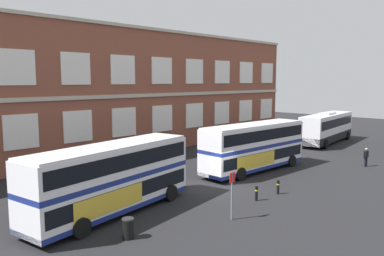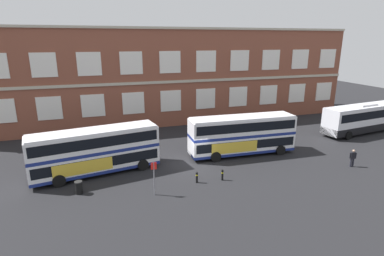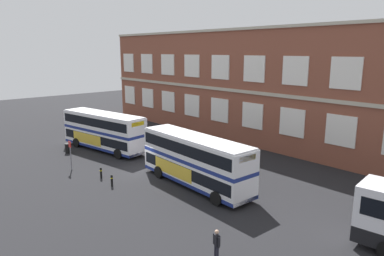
# 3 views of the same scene
# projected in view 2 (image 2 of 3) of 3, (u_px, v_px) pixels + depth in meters

# --- Properties ---
(ground_plane) EXTENTS (120.00, 120.00, 0.00)m
(ground_plane) POSITION_uv_depth(u_px,v_px,m) (190.00, 158.00, 31.04)
(ground_plane) COLOR black
(brick_terminal_building) EXTENTS (55.41, 8.19, 13.17)m
(brick_terminal_building) POSITION_uv_depth(u_px,v_px,m) (164.00, 76.00, 44.15)
(brick_terminal_building) COLOR brown
(brick_terminal_building) RESTS_ON ground
(double_decker_near) EXTENTS (11.27, 4.36, 4.07)m
(double_decker_near) POSITION_uv_depth(u_px,v_px,m) (96.00, 151.00, 26.88)
(double_decker_near) COLOR silver
(double_decker_near) RESTS_ON ground
(double_decker_middle) EXTENTS (11.10, 3.22, 4.07)m
(double_decker_middle) POSITION_uv_depth(u_px,v_px,m) (242.00, 135.00, 31.45)
(double_decker_middle) COLOR silver
(double_decker_middle) RESTS_ON ground
(touring_coach) EXTENTS (12.22, 3.99, 3.80)m
(touring_coach) POSITION_uv_depth(u_px,v_px,m) (364.00, 118.00, 38.89)
(touring_coach) COLOR silver
(touring_coach) RESTS_ON ground
(waiting_passenger) EXTENTS (0.63, 0.37, 1.70)m
(waiting_passenger) POSITION_uv_depth(u_px,v_px,m) (353.00, 157.00, 28.62)
(waiting_passenger) COLOR black
(waiting_passenger) RESTS_ON ground
(bus_stand_flag) EXTENTS (0.44, 0.10, 2.70)m
(bus_stand_flag) POSITION_uv_depth(u_px,v_px,m) (154.00, 175.00, 23.18)
(bus_stand_flag) COLOR slate
(bus_stand_flag) RESTS_ON ground
(station_litter_bin) EXTENTS (0.60, 0.60, 1.03)m
(station_litter_bin) POSITION_uv_depth(u_px,v_px,m) (79.00, 187.00, 23.69)
(station_litter_bin) COLOR black
(station_litter_bin) RESTS_ON ground
(safety_bollard_west) EXTENTS (0.19, 0.19, 0.95)m
(safety_bollard_west) POSITION_uv_depth(u_px,v_px,m) (222.00, 175.00, 25.96)
(safety_bollard_west) COLOR black
(safety_bollard_west) RESTS_ON ground
(safety_bollard_east) EXTENTS (0.19, 0.19, 0.95)m
(safety_bollard_east) POSITION_uv_depth(u_px,v_px,m) (197.00, 177.00, 25.51)
(safety_bollard_east) COLOR black
(safety_bollard_east) RESTS_ON ground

